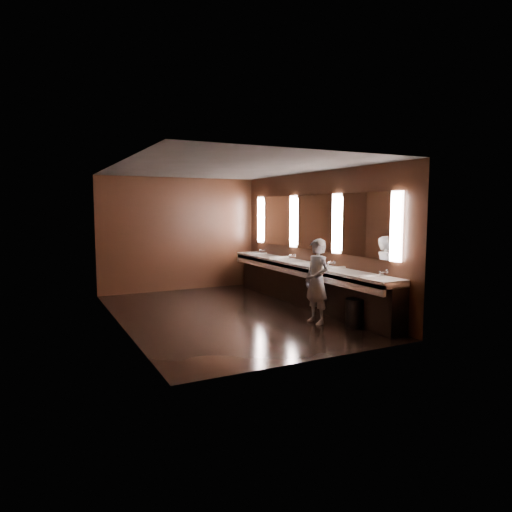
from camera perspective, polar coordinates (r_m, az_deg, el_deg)
The scene contains 10 objects.
floor at distance 8.92m, azimuth -3.60°, elevation -7.28°, with size 6.00×6.00×0.00m, color black.
ceiling at distance 8.71m, azimuth -3.73°, elevation 10.95°, with size 4.00×6.00×0.02m, color #2D2D2B.
wall_back at distance 11.52m, azimuth -9.55°, elevation 2.70°, with size 4.00×0.02×2.80m, color black.
wall_front at distance 6.07m, azimuth 7.55°, elevation -0.17°, with size 4.00×0.02×2.80m, color black.
wall_left at distance 8.13m, azimuth -16.74°, elevation 1.18°, with size 0.02×6.00×2.80m, color black.
wall_right at distance 9.66m, azimuth 7.31°, elevation 2.11°, with size 0.02×6.00×2.80m, color black.
sink_counter at distance 9.65m, azimuth 6.22°, elevation -3.28°, with size 0.55×5.40×1.01m.
mirror_band at distance 9.64m, azimuth 7.24°, elevation 4.19°, with size 0.06×5.03×1.15m.
person at distance 8.17m, azimuth 7.62°, elevation -3.15°, with size 0.55×0.36×1.51m, color #8AA3CE.
trash_bin at distance 8.08m, azimuth 12.24°, elevation -7.01°, with size 0.32×0.32×0.49m, color black.
Camera 1 is at (-3.41, -7.98, 2.05)m, focal length 32.00 mm.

